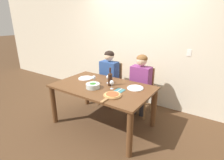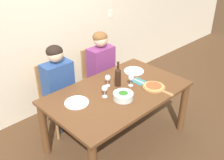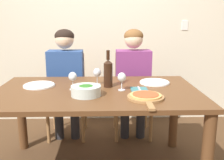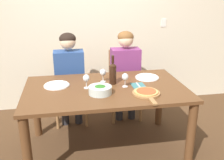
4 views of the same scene
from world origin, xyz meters
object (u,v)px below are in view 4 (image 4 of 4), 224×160
object	(u,v)px
chair_right	(123,81)
dinner_plate_left	(57,85)
chair_left	(70,85)
pizza_on_board	(146,93)
wine_bottle	(113,73)
broccoli_bowl	(100,90)
person_man	(126,68)
person_woman	(69,71)
fork_on_napkin	(138,86)
dinner_plate_right	(147,77)
wine_glass_left	(86,79)
wine_glass_centre	(103,73)
wine_glass_right	(125,78)

from	to	relation	value
chair_right	dinner_plate_left	bearing A→B (deg)	-142.39
chair_left	pizza_on_board	size ratio (longest dim) A/B	2.25
wine_bottle	broccoli_bowl	world-z (taller)	wine_bottle
person_man	person_woman	bearing A→B (deg)	180.00
person_woman	person_man	distance (m)	0.75
chair_right	person_man	bearing A→B (deg)	-90.00
chair_left	person_man	bearing A→B (deg)	-8.59
fork_on_napkin	broccoli_bowl	bearing A→B (deg)	-161.86
dinner_plate_left	dinner_plate_right	bearing A→B (deg)	4.28
dinner_plate_right	broccoli_bowl	bearing A→B (deg)	-148.16
wine_bottle	dinner_plate_left	world-z (taller)	wine_bottle
pizza_on_board	wine_glass_left	bearing A→B (deg)	154.38
wine_glass_centre	broccoli_bowl	bearing A→B (deg)	-103.03
dinner_plate_right	wine_glass_centre	bearing A→B (deg)	-175.86
dinner_plate_right	wine_glass_right	bearing A→B (deg)	-143.94
person_woman	fork_on_napkin	size ratio (longest dim) A/B	6.83
chair_right	wine_glass_left	bearing A→B (deg)	-125.76
wine_glass_left	fork_on_napkin	size ratio (longest dim) A/B	0.84
wine_bottle	pizza_on_board	bearing A→B (deg)	-52.27
broccoli_bowl	pizza_on_board	xyz separation A→B (m)	(0.45, -0.10, -0.03)
wine_glass_right	person_woman	bearing A→B (deg)	127.82
dinner_plate_right	person_man	bearing A→B (deg)	105.88
dinner_plate_left	pizza_on_board	distance (m)	0.97
broccoli_bowl	wine_glass_centre	world-z (taller)	wine_glass_centre
dinner_plate_right	pizza_on_board	world-z (taller)	pizza_on_board
person_man	wine_glass_left	bearing A→B (deg)	-129.91
broccoli_bowl	pizza_on_board	bearing A→B (deg)	-12.04
chair_left	broccoli_bowl	xyz separation A→B (m)	(0.28, -0.99, 0.29)
person_woman	dinner_plate_right	distance (m)	1.02
chair_right	pizza_on_board	bearing A→B (deg)	-90.69
pizza_on_board	wine_glass_left	world-z (taller)	wine_glass_left
person_man	wine_bottle	xyz separation A→B (m)	(-0.29, -0.62, 0.14)
chair_left	wine_bottle	xyz separation A→B (m)	(0.46, -0.73, 0.38)
wine_glass_centre	pizza_on_board	bearing A→B (deg)	-49.39
wine_bottle	dinner_plate_left	distance (m)	0.62
chair_right	wine_glass_right	distance (m)	0.93
pizza_on_board	broccoli_bowl	bearing A→B (deg)	167.96
broccoli_bowl	wine_glass_centre	size ratio (longest dim) A/B	1.54
person_woman	wine_glass_right	size ratio (longest dim) A/B	8.14
pizza_on_board	wine_glass_right	world-z (taller)	wine_glass_right
wine_glass_left	wine_glass_centre	size ratio (longest dim) A/B	1.00
person_man	wine_glass_centre	size ratio (longest dim) A/B	8.14
chair_right	wine_glass_left	world-z (taller)	chair_right
dinner_plate_right	wine_glass_left	bearing A→B (deg)	-164.72
person_woman	wine_glass_left	distance (m)	0.73
wine_glass_right	fork_on_napkin	bearing A→B (deg)	-0.37
person_man	wine_glass_right	bearing A→B (deg)	-103.62
wine_glass_centre	chair_left	bearing A→B (deg)	119.00
wine_bottle	fork_on_napkin	size ratio (longest dim) A/B	1.78
wine_bottle	fork_on_napkin	distance (m)	0.31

